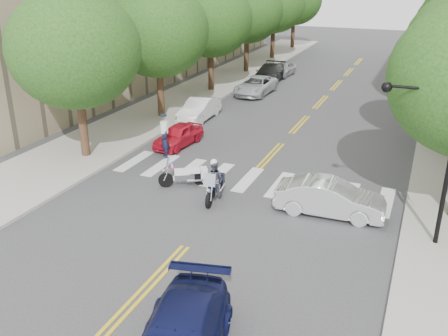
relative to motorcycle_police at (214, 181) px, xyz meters
The scene contains 18 objects.
ground 4.17m from the motorcycle_police, 81.06° to the right, with size 140.00×140.00×0.00m, color #38383A.
sidewalk_left 20.04m from the motorcycle_police, 116.27° to the left, with size 5.00×60.00×0.15m, color #9E9991.
tree_l_0 9.64m from the motorcycle_police, 166.53° to the left, with size 6.40×6.40×8.45m.
tree_l_1 13.72m from the motorcycle_police, 129.35° to the left, with size 6.40×6.40×8.45m.
tree_l_2 20.29m from the motorcycle_police, 114.45° to the left, with size 6.40×6.40×8.45m.
tree_l_3 27.62m from the motorcycle_police, 107.46° to the left, with size 6.40×6.40×8.45m.
tree_l_4 35.24m from the motorcycle_police, 103.52° to the left, with size 6.40×6.40×8.45m.
tree_l_5 43.00m from the motorcycle_police, 101.01° to the left, with size 6.40×6.40×8.45m.
traffic_signal_pole 8.86m from the motorcycle_police, ahead, with size 2.82×0.42×6.00m.
motorcycle_police is the anchor object (origin of this frame).
motorcycle_parked 1.87m from the motorcycle_police, 154.72° to the left, with size 2.04×1.41×1.46m.
officer_standing 5.61m from the motorcycle_police, 140.82° to the left, with size 0.68×0.45×1.87m, color black.
convertible 4.86m from the motorcycle_police, ahead, with size 1.51×4.33×1.43m, color white.
parked_car_a 7.12m from the motorcycle_police, 129.91° to the left, with size 1.44×3.57×1.22m, color red.
parked_car_b 11.89m from the motorcycle_police, 118.44° to the left, with size 1.47×4.20×1.38m, color white.
parked_car_c 18.93m from the motorcycle_police, 103.95° to the left, with size 2.24×4.86×1.35m, color silver.
parked_car_d 23.49m from the motorcycle_police, 102.23° to the left, with size 2.06×5.07×1.47m, color black.
parked_car_e 26.34m from the motorcycle_police, 99.98° to the left, with size 1.51×3.75×1.28m, color #A2A1A7.
Camera 1 is at (7.21, -13.67, 9.30)m, focal length 40.00 mm.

